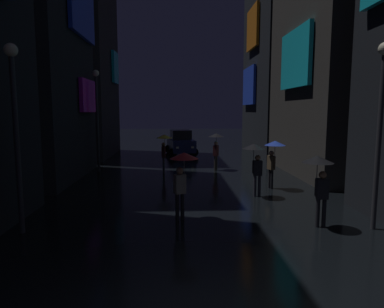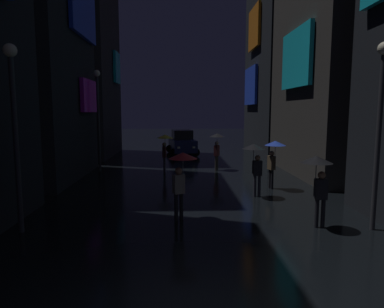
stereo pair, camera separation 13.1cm
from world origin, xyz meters
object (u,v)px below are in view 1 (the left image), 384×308
object	(u,v)px
streetlamp_left_near	(15,116)
streetlamp_left_far	(97,109)
pedestrian_near_crossing_black	(319,171)
pedestrian_foreground_right_blue	(274,151)
pedestrian_foreground_left_black	(255,155)
pedestrian_far_right_yellow	(164,143)
pedestrian_midstreet_centre_red	(183,167)
car_distant	(181,143)
streetlamp_right_near	(381,114)
pedestrian_midstreet_left_black	(216,141)

from	to	relation	value
streetlamp_left_near	streetlamp_left_far	xyz separation A→B (m)	(0.00, 9.75, 0.24)
pedestrian_near_crossing_black	pedestrian_foreground_right_blue	xyz separation A→B (m)	(0.12, 4.97, 0.00)
streetlamp_left_far	pedestrian_foreground_right_blue	bearing A→B (deg)	-29.13
pedestrian_foreground_left_black	pedestrian_near_crossing_black	world-z (taller)	same
pedestrian_far_right_yellow	pedestrian_foreground_right_blue	bearing A→B (deg)	-40.31
pedestrian_midstreet_centre_red	car_distant	distance (m)	16.07
pedestrian_foreground_right_blue	streetlamp_right_near	world-z (taller)	streetlamp_right_near
pedestrian_midstreet_left_black	car_distant	xyz separation A→B (m)	(-1.91, 7.15, -0.74)
pedestrian_near_crossing_black	streetlamp_right_near	distance (m)	2.28
pedestrian_foreground_left_black	pedestrian_midstreet_left_black	bearing A→B (deg)	97.21
pedestrian_foreground_left_black	pedestrian_far_right_yellow	distance (m)	6.59
streetlamp_left_near	pedestrian_foreground_right_blue	bearing A→B (deg)	30.29
pedestrian_near_crossing_black	car_distant	xyz separation A→B (m)	(-3.70, 17.02, -0.74)
pedestrian_midstreet_centre_red	pedestrian_foreground_right_blue	size ratio (longest dim) A/B	1.00
streetlamp_right_near	pedestrian_far_right_yellow	bearing A→B (deg)	124.17
pedestrian_foreground_right_blue	car_distant	bearing A→B (deg)	107.61
pedestrian_foreground_left_black	streetlamp_left_far	size ratio (longest dim) A/B	0.38
streetlamp_left_near	car_distant	bearing A→B (deg)	74.51
pedestrian_far_right_yellow	streetlamp_right_near	size ratio (longest dim) A/B	0.40
pedestrian_midstreet_left_black	streetlamp_left_far	size ratio (longest dim) A/B	0.38
car_distant	streetlamp_left_near	bearing A→B (deg)	-105.49
pedestrian_foreground_right_blue	streetlamp_left_far	xyz separation A→B (m)	(-8.55, 4.76, 1.83)
pedestrian_far_right_yellow	streetlamp_left_near	world-z (taller)	streetlamp_left_near
pedestrian_midstreet_centre_red	pedestrian_near_crossing_black	bearing A→B (deg)	-13.84
pedestrian_foreground_left_black	car_distant	bearing A→B (deg)	101.42
pedestrian_foreground_left_black	pedestrian_midstreet_centre_red	size ratio (longest dim) A/B	1.00
pedestrian_midstreet_centre_red	pedestrian_midstreet_left_black	distance (m)	9.15
pedestrian_far_right_yellow	car_distant	world-z (taller)	pedestrian_far_right_yellow
pedestrian_midstreet_centre_red	car_distant	bearing A→B (deg)	89.30
streetlamp_left_near	streetlamp_right_near	distance (m)	10.00
pedestrian_foreground_right_blue	pedestrian_midstreet_left_black	world-z (taller)	same
pedestrian_foreground_left_black	streetlamp_right_near	world-z (taller)	streetlamp_right_near
pedestrian_midstreet_centre_red	pedestrian_foreground_right_blue	xyz separation A→B (m)	(4.02, 4.01, 0.00)
pedestrian_midstreet_centre_red	streetlamp_left_far	bearing A→B (deg)	117.29
pedestrian_foreground_left_black	streetlamp_left_near	bearing A→B (deg)	-153.61
pedestrian_midstreet_centre_red	streetlamp_left_near	world-z (taller)	streetlamp_left_near
pedestrian_far_right_yellow	pedestrian_near_crossing_black	world-z (taller)	same
pedestrian_foreground_right_blue	streetlamp_left_near	bearing A→B (deg)	-149.71
pedestrian_foreground_right_blue	car_distant	world-z (taller)	pedestrian_foreground_right_blue
pedestrian_near_crossing_black	streetlamp_left_far	size ratio (longest dim) A/B	0.38
pedestrian_far_right_yellow	car_distant	distance (m)	8.03
car_distant	streetlamp_left_near	xyz separation A→B (m)	(-4.72, -17.04, 2.33)
pedestrian_midstreet_left_black	streetlamp_right_near	distance (m)	10.75
pedestrian_near_crossing_black	car_distant	world-z (taller)	pedestrian_near_crossing_black
pedestrian_far_right_yellow	pedestrian_near_crossing_black	bearing A→B (deg)	-62.49
pedestrian_far_right_yellow	streetlamp_left_far	bearing A→B (deg)	170.12
car_distant	streetlamp_left_near	world-z (taller)	streetlamp_left_near
pedestrian_near_crossing_black	streetlamp_left_far	distance (m)	13.00
pedestrian_midstreet_left_black	streetlamp_right_near	bearing A→B (deg)	-71.53
streetlamp_right_near	pedestrian_foreground_left_black	bearing A→B (deg)	123.69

